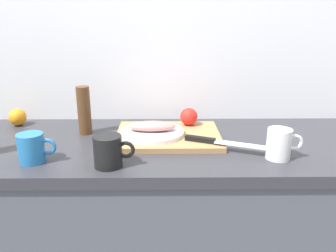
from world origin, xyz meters
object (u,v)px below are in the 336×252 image
(coffee_mug_2, at_px, (280,144))
(white_plate, at_px, (152,132))
(pepper_mill, at_px, (84,111))
(chef_knife, at_px, (214,141))
(coffee_mug_1, at_px, (109,151))
(fish_fillet, at_px, (152,126))
(coffee_mug_0, at_px, (32,148))
(cutting_board, at_px, (168,136))

(coffee_mug_2, bearing_deg, white_plate, 155.97)
(white_plate, distance_m, pepper_mill, 0.29)
(chef_knife, distance_m, coffee_mug_1, 0.38)
(white_plate, xyz_separation_m, coffee_mug_1, (-0.13, -0.24, 0.02))
(fish_fillet, xyz_separation_m, chef_knife, (0.22, -0.10, -0.02))
(coffee_mug_0, xyz_separation_m, coffee_mug_1, (0.25, -0.04, 0.00))
(cutting_board, xyz_separation_m, coffee_mug_1, (-0.19, -0.25, 0.04))
(white_plate, bearing_deg, coffee_mug_0, -151.05)
(coffee_mug_1, height_order, pepper_mill, pepper_mill)
(white_plate, xyz_separation_m, coffee_mug_2, (0.43, -0.19, 0.02))
(cutting_board, height_order, fish_fillet, fish_fillet)
(pepper_mill, bearing_deg, chef_knife, -19.24)
(coffee_mug_1, relative_size, coffee_mug_2, 1.08)
(fish_fillet, xyz_separation_m, pepper_mill, (-0.27, 0.07, 0.04))
(chef_knife, xyz_separation_m, coffee_mug_0, (-0.60, -0.11, 0.02))
(cutting_board, xyz_separation_m, white_plate, (-0.06, -0.01, 0.02))
(coffee_mug_1, xyz_separation_m, coffee_mug_2, (0.55, 0.05, 0.00))
(fish_fillet, xyz_separation_m, coffee_mug_2, (0.43, -0.19, -0.00))
(cutting_board, relative_size, pepper_mill, 2.07)
(cutting_board, relative_size, fish_fillet, 2.17)
(cutting_board, relative_size, coffee_mug_1, 3.08)
(coffee_mug_0, distance_m, coffee_mug_1, 0.25)
(white_plate, bearing_deg, fish_fillet, 0.00)
(coffee_mug_2, bearing_deg, coffee_mug_0, -178.64)
(coffee_mug_0, distance_m, coffee_mug_2, 0.80)
(coffee_mug_0, bearing_deg, white_plate, 28.95)
(coffee_mug_2, bearing_deg, fish_fillet, 155.97)
(coffee_mug_2, bearing_deg, coffee_mug_1, -174.34)
(white_plate, bearing_deg, coffee_mug_1, -117.37)
(cutting_board, relative_size, chef_knife, 1.43)
(chef_knife, bearing_deg, white_plate, 177.86)
(fish_fillet, height_order, chef_knife, fish_fillet)
(fish_fillet, relative_size, coffee_mug_0, 1.49)
(coffee_mug_2, relative_size, pepper_mill, 0.62)
(coffee_mug_1, xyz_separation_m, pepper_mill, (-0.14, 0.31, 0.05))
(white_plate, distance_m, chef_knife, 0.25)
(coffee_mug_1, bearing_deg, coffee_mug_0, 171.91)
(chef_knife, height_order, pepper_mill, pepper_mill)
(coffee_mug_0, bearing_deg, coffee_mug_2, 1.36)
(cutting_board, xyz_separation_m, coffee_mug_0, (-0.44, -0.22, 0.04))
(chef_knife, bearing_deg, coffee_mug_1, -135.54)
(white_plate, bearing_deg, pepper_mill, 165.57)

